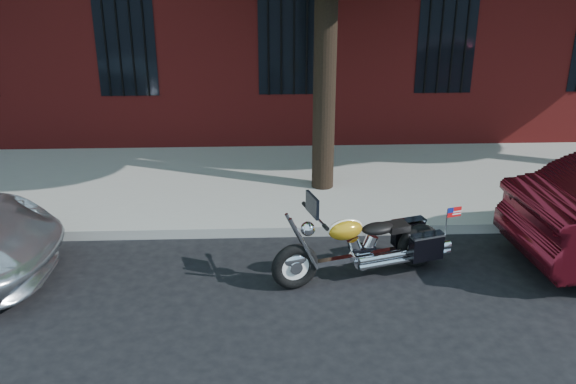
{
  "coord_description": "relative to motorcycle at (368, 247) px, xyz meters",
  "views": [
    {
      "loc": [
        -0.47,
        -7.05,
        4.16
      ],
      "look_at": [
        -0.16,
        0.8,
        0.92
      ],
      "focal_mm": 40.0,
      "sensor_mm": 36.0,
      "label": 1
    }
  ],
  "objects": [
    {
      "name": "sidewalk",
      "position": [
        -0.83,
        3.11,
        -0.34
      ],
      "size": [
        40.0,
        3.6,
        0.15
      ],
      "primitive_type": "cube",
      "color": "gray",
      "rests_on": "ground"
    },
    {
      "name": "ground",
      "position": [
        -0.83,
        -0.15,
        -0.41
      ],
      "size": [
        120.0,
        120.0,
        0.0
      ],
      "primitive_type": "plane",
      "color": "black",
      "rests_on": "ground"
    },
    {
      "name": "curb",
      "position": [
        -0.83,
        1.23,
        -0.34
      ],
      "size": [
        40.0,
        0.16,
        0.15
      ],
      "primitive_type": "cube",
      "color": "gray",
      "rests_on": "ground"
    },
    {
      "name": "motorcycle",
      "position": [
        0.0,
        0.0,
        0.0
      ],
      "size": [
        2.43,
        1.12,
        1.23
      ],
      "rotation": [
        0.0,
        0.0,
        0.29
      ],
      "color": "black",
      "rests_on": "ground"
    }
  ]
}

